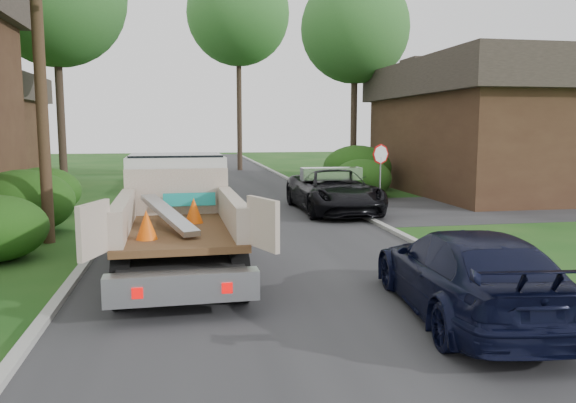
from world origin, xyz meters
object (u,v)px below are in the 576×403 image
Objects in this scene: stop_sign at (380,163)px; flatbed_truck at (177,206)px; house_right at (502,126)px; navy_suv at (467,273)px; black_pickup at (334,191)px; utility_pole at (39,45)px; tree_right_far at (355,29)px; tree_center_far at (238,14)px.

stop_sign reaches higher than flatbed_truck.
stop_sign is 0.38× the size of flatbed_truck.
stop_sign is 9.37m from house_right.
stop_sign is at bearing -96.72° from navy_suv.
navy_suv is at bearing -45.72° from flatbed_truck.
stop_sign reaches higher than black_pickup.
house_right reaches higher than flatbed_truck.
stop_sign is 11.84m from navy_suv.
utility_pole is 0.77× the size of house_right.
flatbed_truck is at bearing -117.96° from tree_right_far.
tree_right_far is 21.59m from flatbed_truck.
utility_pole is 20.12m from tree_right_far.
house_right is at bearing 32.66° from stop_sign.
house_right is 2.00× the size of flatbed_truck.
stop_sign is at bearing -81.34° from tree_center_far.
black_pickup is at bearing -110.27° from tree_right_far.
stop_sign is 2.02m from black_pickup.
utility_pole is at bearing -153.99° from house_right.
tree_right_far is at bearing 60.40° from flatbed_truck.
tree_center_far is at bearing 80.13° from flatbed_truck.
black_pickup is at bearing 24.23° from utility_pole.
tree_right_far is (2.30, 11.00, 6.70)m from stop_sign.
tree_right_far is 14.03m from black_pickup.
tree_center_far is 2.58× the size of black_pickup.
tree_right_far reaches higher than utility_pole.
tree_center_far is at bearing 73.35° from utility_pole.
black_pickup is at bearing -88.13° from navy_suv.
stop_sign is at bearing -147.34° from house_right.
house_right is at bearing -55.49° from tree_center_far.
navy_suv is (4.65, -4.50, -0.60)m from flatbed_truck.
flatbed_truck reaches higher than black_pickup.
black_pickup is (-1.76, -0.01, -0.99)m from stop_sign.
black_pickup is 1.14× the size of navy_suv.
house_right is 0.89× the size of tree_center_far.
utility_pole is 20.66m from house_right.
flatbed_truck is 1.15× the size of black_pickup.
tree_center_far is 2.25× the size of flatbed_truck.
flatbed_truck is at bearing -141.45° from house_right.
flatbed_truck is at bearing -98.24° from tree_center_far.
navy_suv is at bearing -122.22° from house_right.
black_pickup is at bearing -86.09° from tree_center_far.
tree_right_far is at bearing 49.16° from utility_pole.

